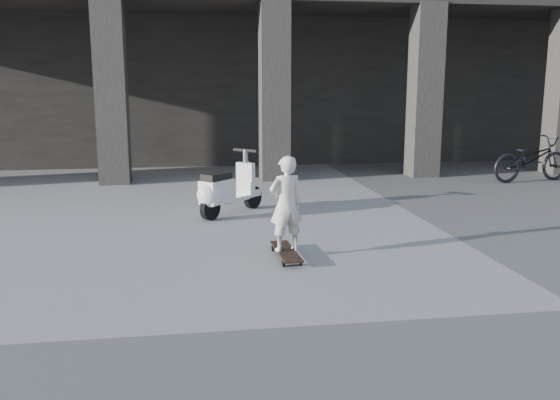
{
  "coord_description": "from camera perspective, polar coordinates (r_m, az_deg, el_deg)",
  "views": [
    {
      "loc": [
        -3.72,
        -4.94,
        2.13
      ],
      "look_at": [
        -2.55,
        2.65,
        0.65
      ],
      "focal_mm": 38.0,
      "sensor_mm": 36.0,
      "label": 1
    }
  ],
  "objects": [
    {
      "name": "colonnade",
      "position": [
        19.09,
        2.6,
        13.62
      ],
      "size": [
        28.0,
        8.82,
        6.0
      ],
      "color": "black",
      "rests_on": "ground"
    },
    {
      "name": "longboard",
      "position": [
        7.47,
        0.58,
        -5.03
      ],
      "size": [
        0.27,
        1.0,
        0.1
      ],
      "rotation": [
        0.0,
        0.0,
        1.61
      ],
      "color": "black",
      "rests_on": "ground"
    },
    {
      "name": "child",
      "position": [
        7.32,
        0.59,
        -0.37
      ],
      "size": [
        0.49,
        0.38,
        1.2
      ],
      "primitive_type": "imported",
      "rotation": [
        0.0,
        0.0,
        3.38
      ],
      "color": "beige",
      "rests_on": "longboard"
    },
    {
      "name": "scooter",
      "position": [
        9.77,
        -5.61,
        0.82
      ],
      "size": [
        1.16,
        1.22,
        1.08
      ],
      "rotation": [
        0.0,
        0.0,
        0.82
      ],
      "color": "black",
      "rests_on": "ground"
    },
    {
      "name": "bicycle",
      "position": [
        14.49,
        23.03,
        3.65
      ],
      "size": [
        2.04,
        0.98,
        1.03
      ],
      "primitive_type": "imported",
      "rotation": [
        0.0,
        0.0,
        1.73
      ],
      "color": "black",
      "rests_on": "ground"
    }
  ]
}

